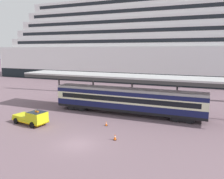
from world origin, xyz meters
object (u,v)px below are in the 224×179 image
object	(u,v)px
cruise_ship	(185,44)
train_carriage	(127,100)
service_truck	(32,117)
traffic_cone_near	(115,137)
traffic_cone_mid	(106,123)

from	to	relation	value
cruise_ship	train_carriage	world-z (taller)	cruise_ship
service_truck	traffic_cone_near	distance (m)	12.24
traffic_cone_mid	traffic_cone_near	bearing A→B (deg)	-55.25
service_truck	traffic_cone_near	size ratio (longest dim) A/B	7.63
service_truck	traffic_cone_mid	bearing A→B (deg)	19.02
cruise_ship	service_truck	xyz separation A→B (m)	(-15.36, -52.44, -10.64)
traffic_cone_mid	train_carriage	bearing A→B (deg)	82.11
traffic_cone_near	traffic_cone_mid	size ratio (longest dim) A/B	1.13
traffic_cone_near	traffic_cone_mid	xyz separation A→B (m)	(-2.80, 4.04, -0.04)
traffic_cone_near	service_truck	bearing A→B (deg)	176.25
cruise_ship	train_carriage	bearing A→B (deg)	-96.78
cruise_ship	traffic_cone_near	xyz separation A→B (m)	(-3.17, -53.24, -11.28)
service_truck	traffic_cone_near	xyz separation A→B (m)	(12.20, -0.80, -0.64)
cruise_ship	traffic_cone_near	world-z (taller)	cruise_ship
train_carriage	service_truck	bearing A→B (deg)	-137.76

